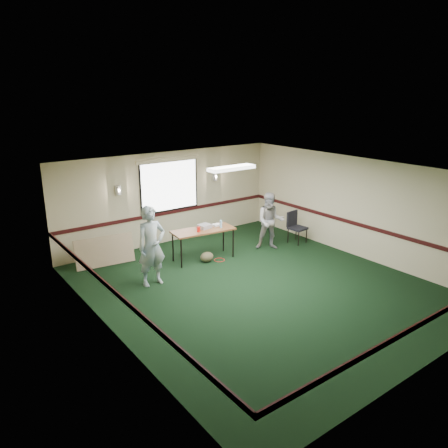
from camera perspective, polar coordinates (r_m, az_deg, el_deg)
ground at (r=10.31m, az=4.35°, el=-8.11°), size 8.00×8.00×0.00m
room_shell at (r=11.36m, az=-2.48°, el=2.82°), size 8.00×8.02×8.00m
folding_table at (r=11.61m, az=-2.74°, el=-1.01°), size 1.74×0.87×0.84m
projector at (r=11.68m, az=-2.55°, el=-0.30°), size 0.35×0.31×0.11m
game_console at (r=11.88m, az=-1.00°, el=-0.12°), size 0.22×0.18×0.05m
red_cup at (r=11.39m, az=-3.34°, el=-0.70°), size 0.09×0.09×0.13m
water_bottle at (r=11.69m, az=-0.41°, el=-0.00°), size 0.06×0.06×0.21m
duffel_bag at (r=11.64m, az=-2.25°, el=-4.32°), size 0.41×0.33×0.27m
cable_coil at (r=11.77m, az=-0.60°, el=-4.72°), size 0.38×0.38×0.01m
folded_table at (r=11.73m, az=-15.30°, el=-3.44°), size 1.53×0.40×0.78m
conference_chair at (r=13.14m, az=9.29°, el=-0.06°), size 0.51×0.53×0.94m
person_left at (r=10.18m, az=-9.44°, el=-2.87°), size 0.69×0.46×1.89m
person_right at (r=12.43m, az=6.07°, el=0.37°), size 1.01×0.98×1.64m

